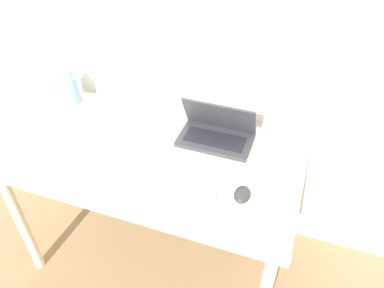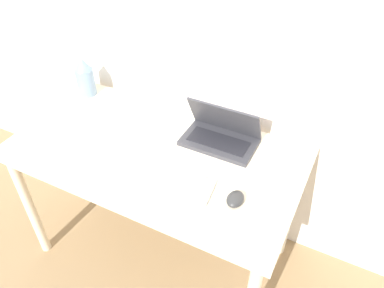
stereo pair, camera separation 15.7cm
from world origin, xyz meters
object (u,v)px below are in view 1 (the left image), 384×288
(laptop, at_px, (217,132))
(mouse, at_px, (242,194))
(vase, at_px, (68,85))
(keyboard, at_px, (165,183))

(laptop, relative_size, mouse, 3.76)
(laptop, height_order, vase, vase)
(laptop, height_order, keyboard, laptop)
(laptop, bearing_deg, keyboard, -107.45)
(mouse, bearing_deg, keyboard, -173.82)
(vase, bearing_deg, laptop, -3.42)
(mouse, height_order, vase, vase)
(keyboard, bearing_deg, mouse, 6.18)
(keyboard, bearing_deg, laptop, 72.55)
(laptop, distance_m, mouse, 0.38)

